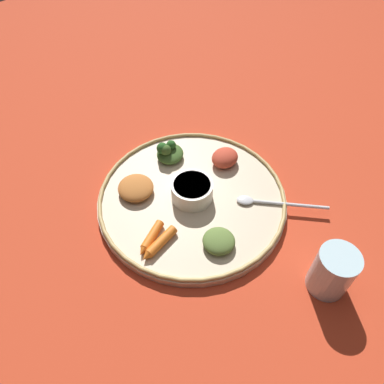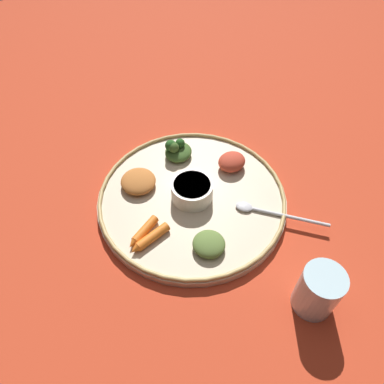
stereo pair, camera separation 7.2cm
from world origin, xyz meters
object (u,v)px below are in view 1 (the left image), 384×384
Objects in this scene: spoon at (268,202)px; drinking_glass at (331,273)px; carrot_near_spoon at (151,238)px; carrot_outer at (159,243)px; center_bowl at (192,190)px; greens_pile at (169,152)px.

spoon is 0.19m from drinking_glass.
carrot_outer is at bearing -165.96° from carrot_near_spoon.
center_bowl is at bearing 44.39° from spoon.
center_bowl is 0.30m from drinking_glass.
center_bowl is 0.13m from carrot_outer.
carrot_outer is (-0.02, -0.00, 0.00)m from carrot_near_spoon.
center_bowl is 0.13m from carrot_near_spoon.
carrot_outer reaches higher than spoon.
carrot_near_spoon is 0.89× the size of carrot_outer.
drinking_glass reaches higher than greens_pile.
carrot_near_spoon is (-0.15, 0.15, -0.01)m from greens_pile.
center_bowl is 0.99× the size of greens_pile.
center_bowl is at bearing -66.00° from carrot_outer.
greens_pile reaches higher than carrot_near_spoon.
drinking_glass is (-0.24, -0.18, 0.02)m from carrot_outer.
spoon is at bearing -13.06° from drinking_glass.
carrot_near_spoon is (-0.03, 0.12, -0.01)m from center_bowl.
center_bowl is 0.15m from spoon.
drinking_glass is at bearing -143.45° from carrot_near_spoon.
carrot_near_spoon is 0.32m from drinking_glass.
spoon is 1.87× the size of carrot_near_spoon.
carrot_outer is (-0.17, 0.15, -0.01)m from greens_pile.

